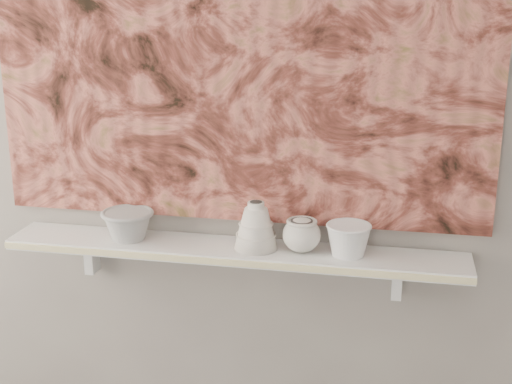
% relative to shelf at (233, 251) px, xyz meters
% --- Properties ---
extents(wall_back, '(3.60, 0.00, 3.60)m').
position_rel_shelf_xyz_m(wall_back, '(0.00, 0.09, 0.44)').
color(wall_back, gray).
rests_on(wall_back, floor).
extents(shelf, '(1.40, 0.18, 0.03)m').
position_rel_shelf_xyz_m(shelf, '(0.00, 0.00, 0.00)').
color(shelf, white).
rests_on(shelf, wall_back).
extents(shelf_stripe, '(1.40, 0.01, 0.02)m').
position_rel_shelf_xyz_m(shelf_stripe, '(0.00, -0.09, 0.00)').
color(shelf_stripe, beige).
rests_on(shelf_stripe, shelf).
extents(bracket_left, '(0.03, 0.06, 0.12)m').
position_rel_shelf_xyz_m(bracket_left, '(-0.49, 0.06, -0.07)').
color(bracket_left, white).
rests_on(bracket_left, wall_back).
extents(bracket_right, '(0.03, 0.06, 0.12)m').
position_rel_shelf_xyz_m(bracket_right, '(0.49, 0.06, -0.07)').
color(bracket_right, white).
rests_on(bracket_right, wall_back).
extents(painting, '(1.50, 0.02, 1.10)m').
position_rel_shelf_xyz_m(painting, '(0.00, 0.08, 0.62)').
color(painting, brown).
rests_on(painting, wall_back).
extents(house_motif, '(0.09, 0.00, 0.08)m').
position_rel_shelf_xyz_m(house_motif, '(0.45, 0.07, 0.32)').
color(house_motif, black).
rests_on(house_motif, painting).
extents(bowl_grey, '(0.20, 0.20, 0.09)m').
position_rel_shelf_xyz_m(bowl_grey, '(-0.33, 0.00, 0.06)').
color(bowl_grey, gray).
rests_on(bowl_grey, shelf).
extents(cup_cream, '(0.14, 0.14, 0.10)m').
position_rel_shelf_xyz_m(cup_cream, '(0.21, 0.00, 0.07)').
color(cup_cream, beige).
rests_on(cup_cream, shelf).
extents(bell_vessel, '(0.16, 0.16, 0.14)m').
position_rel_shelf_xyz_m(bell_vessel, '(0.07, 0.00, 0.09)').
color(bell_vessel, silver).
rests_on(bell_vessel, shelf).
extents(bowl_white, '(0.16, 0.16, 0.10)m').
position_rel_shelf_xyz_m(bowl_white, '(0.34, 0.00, 0.06)').
color(bowl_white, silver).
rests_on(bowl_white, shelf).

